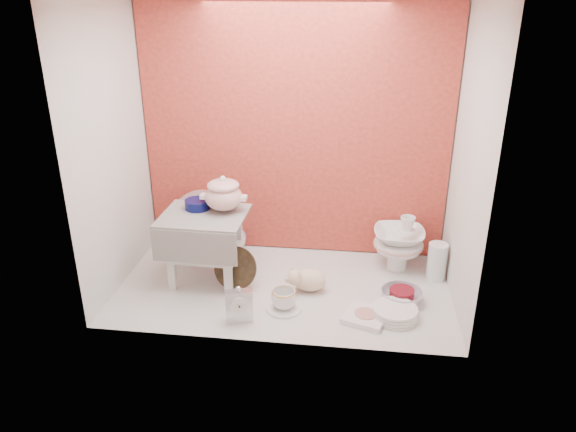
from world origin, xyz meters
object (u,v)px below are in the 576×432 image
mantel_clock (239,304)px  porcelain_tower (399,242)px  blue_white_vase (226,234)px  crystal_bowl (402,296)px  gold_rim_teacup (284,299)px  soup_tureen (223,193)px  plush_pig (310,280)px  dinner_plate_stack (395,313)px  step_stool (206,247)px  floral_platter (202,219)px

mantel_clock → porcelain_tower: porcelain_tower is taller
porcelain_tower → blue_white_vase: bearing=176.6°
mantel_clock → crystal_bowl: bearing=4.4°
blue_white_vase → gold_rim_teacup: 0.73m
soup_tureen → crystal_bowl: 1.09m
soup_tureen → plush_pig: 0.66m
plush_pig → dinner_plate_stack: size_ratio=0.95×
blue_white_vase → plush_pig: 0.67m
blue_white_vase → dinner_plate_stack: size_ratio=1.06×
blue_white_vase → gold_rim_teacup: (0.43, -0.59, -0.06)m
blue_white_vase → porcelain_tower: porcelain_tower is taller
dinner_plate_stack → plush_pig: bearing=155.1°
gold_rim_teacup → porcelain_tower: 0.80m
plush_pig → gold_rim_teacup: plush_pig is taller
soup_tureen → crystal_bowl: (0.97, -0.17, -0.46)m
dinner_plate_stack → porcelain_tower: bearing=86.0°
dinner_plate_stack → blue_white_vase: bearing=149.1°
blue_white_vase → gold_rim_teacup: blue_white_vase is taller
step_stool → blue_white_vase: 0.34m
soup_tureen → porcelain_tower: soup_tureen is taller
step_stool → mantel_clock: 0.48m
step_stool → gold_rim_teacup: (0.47, -0.26, -0.13)m
gold_rim_teacup → mantel_clock: bearing=-147.1°
floral_platter → dinner_plate_stack: size_ratio=1.58×
dinner_plate_stack → porcelain_tower: 0.55m
floral_platter → mantel_clock: (0.40, -0.80, -0.09)m
mantel_clock → porcelain_tower: bearing=24.6°
step_stool → crystal_bowl: step_stool is taller
mantel_clock → plush_pig: size_ratio=0.86×
gold_rim_teacup → crystal_bowl: size_ratio=0.59×
gold_rim_teacup → dinner_plate_stack: 0.56m
crystal_bowl → blue_white_vase: bearing=157.0°
step_stool → mantel_clock: size_ratio=2.33×
step_stool → porcelain_tower: bearing=15.5°
floral_platter → blue_white_vase: 0.20m
soup_tureen → blue_white_vase: size_ratio=0.97×
step_stool → crystal_bowl: 1.09m
porcelain_tower → step_stool: bearing=-165.8°
soup_tureen → dinner_plate_stack: bearing=-19.5°
blue_white_vase → mantel_clock: size_ratio=1.29×
gold_rim_teacup → dinner_plate_stack: size_ratio=0.54×
plush_pig → dinner_plate_stack: (0.45, -0.21, -0.04)m
blue_white_vase → mantel_clock: blue_white_vase is taller
mantel_clock → step_stool: bearing=109.4°
step_stool → plush_pig: (0.58, -0.06, -0.13)m
gold_rim_teacup → dinner_plate_stack: bearing=-0.4°
blue_white_vase → plush_pig: (0.55, -0.39, -0.06)m
blue_white_vase → step_stool: bearing=-96.3°
crystal_bowl → porcelain_tower: porcelain_tower is taller
floral_platter → blue_white_vase: size_ratio=1.48×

